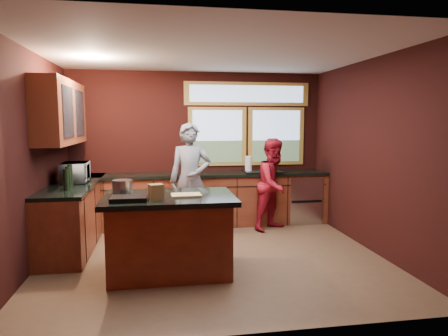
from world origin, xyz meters
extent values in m
plane|color=brown|center=(0.00, 0.00, 0.00)|extent=(4.50, 4.50, 0.00)
cube|color=black|center=(0.00, 2.00, 1.35)|extent=(4.50, 0.02, 2.70)
cube|color=black|center=(0.00, -2.00, 1.35)|extent=(4.50, 0.02, 2.70)
cube|color=black|center=(-2.25, 0.00, 1.35)|extent=(0.02, 4.00, 2.70)
cube|color=black|center=(2.25, 0.00, 1.35)|extent=(0.02, 4.00, 2.70)
cube|color=silver|center=(0.00, 0.00, 2.70)|extent=(4.50, 4.00, 0.02)
cube|color=#8BA0C1|center=(0.35, 1.99, 1.55)|extent=(1.06, 0.02, 1.06)
cube|color=#8BA0C1|center=(1.45, 1.99, 1.55)|extent=(1.06, 0.02, 1.06)
cube|color=#A87D31|center=(0.90, 1.99, 2.32)|extent=(2.30, 0.02, 0.42)
cube|color=#552114|center=(-2.07, 0.85, 1.95)|extent=(0.36, 1.80, 0.90)
cube|color=#552114|center=(0.00, 1.70, 0.44)|extent=(4.50, 0.60, 0.88)
cube|color=black|center=(0.00, 1.69, 0.91)|extent=(4.50, 0.64, 0.05)
cube|color=#B7B7BC|center=(1.85, 1.68, 0.42)|extent=(0.60, 0.58, 0.85)
cube|color=black|center=(1.10, 1.66, 0.91)|extent=(0.66, 0.46, 0.05)
cube|color=#552114|center=(-1.95, 0.85, 0.44)|extent=(0.60, 2.30, 0.88)
cube|color=black|center=(-1.94, 0.85, 0.91)|extent=(0.64, 2.30, 0.05)
cube|color=#552114|center=(-0.59, -0.45, 0.44)|extent=(1.40, 0.90, 0.88)
cube|color=black|center=(-0.59, -0.45, 0.92)|extent=(1.55, 1.05, 0.06)
imported|color=slate|center=(-0.22, 1.06, 0.90)|extent=(0.71, 0.51, 1.80)
imported|color=maroon|center=(1.21, 1.25, 0.77)|extent=(0.95, 0.90, 1.54)
imported|color=#999999|center=(-1.92, 0.92, 1.08)|extent=(0.38, 0.55, 0.29)
imported|color=#999999|center=(1.34, 1.75, 1.09)|extent=(0.30, 0.26, 0.33)
cylinder|color=white|center=(0.86, 1.70, 1.07)|extent=(0.12, 0.12, 0.28)
cube|color=tan|center=(-0.39, -0.50, 0.95)|extent=(0.36, 0.26, 0.02)
cylinder|color=silver|center=(-1.14, -0.30, 1.03)|extent=(0.24, 0.24, 0.18)
cube|color=brown|center=(-0.74, -0.70, 1.03)|extent=(0.18, 0.16, 0.18)
cube|color=black|center=(-1.04, -0.70, 0.97)|extent=(0.40, 0.28, 0.05)
camera|label=1|loc=(-0.69, -5.17, 1.82)|focal=32.00mm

